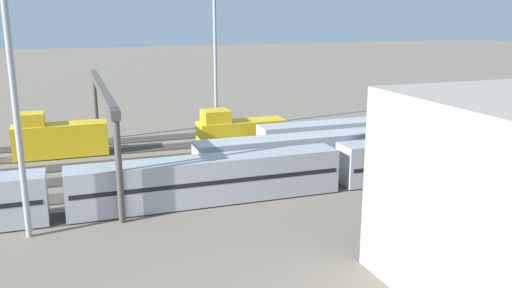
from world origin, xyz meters
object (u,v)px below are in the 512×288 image
(train_on_track_4, at_px, (490,136))
(train_on_track_1, at_px, (58,138))
(train_on_track_5, at_px, (316,168))
(signal_gantry, at_px, (102,97))
(train_on_track_2, at_px, (239,134))
(light_mast_1, at_px, (6,16))
(light_mast_0, at_px, (214,8))

(train_on_track_4, bearing_deg, train_on_track_1, -17.99)
(train_on_track_5, xyz_separation_m, signal_gantry, (17.39, -12.50, 5.50))
(train_on_track_1, bearing_deg, signal_gantry, 121.46)
(train_on_track_2, relative_size, signal_gantry, 0.33)
(train_on_track_1, xyz_separation_m, train_on_track_2, (-19.52, 5.00, 0.00))
(train_on_track_4, distance_m, light_mast_1, 50.62)
(train_on_track_4, bearing_deg, light_mast_0, -41.91)
(train_on_track_5, bearing_deg, train_on_track_1, -42.30)
(train_on_track_5, xyz_separation_m, train_on_track_4, (-24.22, -5.00, 0.06))
(train_on_track_4, distance_m, light_mast_0, 37.41)
(light_mast_0, bearing_deg, train_on_track_2, 86.05)
(train_on_track_1, height_order, train_on_track_5, train_on_track_1)
(signal_gantry, bearing_deg, train_on_track_5, 144.29)
(train_on_track_2, xyz_separation_m, signal_gantry, (14.93, 2.50, 5.40))
(train_on_track_2, height_order, train_on_track_4, train_on_track_2)
(train_on_track_4, distance_m, signal_gantry, 42.63)
(train_on_track_1, relative_size, train_on_track_5, 0.07)
(train_on_track_1, distance_m, train_on_track_2, 20.15)
(light_mast_1, bearing_deg, train_on_track_2, -140.61)
(train_on_track_4, relative_size, light_mast_1, 2.79)
(train_on_track_4, xyz_separation_m, light_mast_1, (48.22, 7.69, 13.36))
(train_on_track_5, bearing_deg, train_on_track_4, -168.34)
(train_on_track_2, bearing_deg, signal_gantry, 9.50)
(signal_gantry, bearing_deg, light_mast_0, -135.37)
(train_on_track_2, distance_m, signal_gantry, 16.07)
(train_on_track_5, bearing_deg, light_mast_1, 6.39)
(light_mast_0, relative_size, signal_gantry, 0.84)
(train_on_track_2, xyz_separation_m, train_on_track_4, (-26.68, 10.00, -0.04))
(light_mast_0, bearing_deg, train_on_track_5, 93.16)
(signal_gantry, bearing_deg, train_on_track_1, -58.54)
(light_mast_1, bearing_deg, train_on_track_5, -173.61)
(train_on_track_5, xyz_separation_m, light_mast_0, (1.55, -28.13, 14.21))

